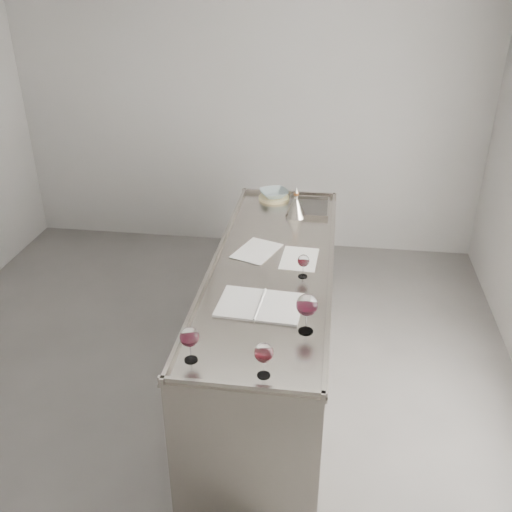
# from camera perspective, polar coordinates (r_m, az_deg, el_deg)

# --- Properties ---
(room_shell) EXTENTS (4.54, 5.04, 2.84)m
(room_shell) POSITION_cam_1_polar(r_m,az_deg,el_deg) (3.22, -7.80, 4.48)
(room_shell) COLOR #54514E
(room_shell) RESTS_ON ground
(counter) EXTENTS (0.77, 2.42, 0.97)m
(counter) POSITION_cam_1_polar(r_m,az_deg,el_deg) (3.85, 1.53, -6.91)
(counter) COLOR gray
(counter) RESTS_ON ground
(wine_glass_left) EXTENTS (0.09, 0.09, 0.19)m
(wine_glass_left) POSITION_cam_1_polar(r_m,az_deg,el_deg) (2.72, -6.66, -8.11)
(wine_glass_left) COLOR white
(wine_glass_left) RESTS_ON counter
(wine_glass_middle) EXTENTS (0.09, 0.09, 0.18)m
(wine_glass_middle) POSITION_cam_1_polar(r_m,az_deg,el_deg) (2.62, 0.79, -9.74)
(wine_glass_middle) COLOR white
(wine_glass_middle) RESTS_ON counter
(wine_glass_right) EXTENTS (0.11, 0.11, 0.22)m
(wine_glass_right) POSITION_cam_1_polar(r_m,az_deg,el_deg) (2.90, 5.11, -5.00)
(wine_glass_right) COLOR white
(wine_glass_right) RESTS_ON counter
(wine_glass_small) EXTENTS (0.07, 0.07, 0.15)m
(wine_glass_small) POSITION_cam_1_polar(r_m,az_deg,el_deg) (3.42, 4.76, -0.56)
(wine_glass_small) COLOR white
(wine_glass_small) RESTS_ON counter
(notebook) EXTENTS (0.48, 0.35, 0.02)m
(notebook) POSITION_cam_1_polar(r_m,az_deg,el_deg) (3.17, 0.39, -4.91)
(notebook) COLOR white
(notebook) RESTS_ON counter
(loose_paper_top) EXTENTS (0.24, 0.33, 0.00)m
(loose_paper_top) POSITION_cam_1_polar(r_m,az_deg,el_deg) (3.66, 4.35, -0.26)
(loose_paper_top) COLOR white
(loose_paper_top) RESTS_ON counter
(loose_paper_under) EXTENTS (0.33, 0.39, 0.00)m
(loose_paper_under) POSITION_cam_1_polar(r_m,az_deg,el_deg) (3.75, 0.08, 0.53)
(loose_paper_under) COLOR silver
(loose_paper_under) RESTS_ON counter
(trivet) EXTENTS (0.27, 0.27, 0.02)m
(trivet) POSITION_cam_1_polar(r_m,az_deg,el_deg) (4.58, 1.80, 5.84)
(trivet) COLOR beige
(trivet) RESTS_ON counter
(ceramic_bowl) EXTENTS (0.29, 0.29, 0.05)m
(ceramic_bowl) POSITION_cam_1_polar(r_m,az_deg,el_deg) (4.56, 1.81, 6.27)
(ceramic_bowl) COLOR #889C9E
(ceramic_bowl) RESTS_ON trivet
(wine_funnel) EXTENTS (0.16, 0.16, 0.23)m
(wine_funnel) POSITION_cam_1_polar(r_m,az_deg,el_deg) (4.25, 4.01, 4.87)
(wine_funnel) COLOR #ACA599
(wine_funnel) RESTS_ON counter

